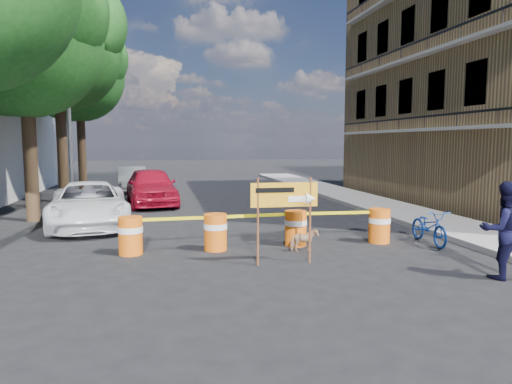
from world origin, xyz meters
name	(u,v)px	position (x,y,z in m)	size (l,w,h in m)	color
ground	(282,264)	(0.00, 0.00, 0.00)	(120.00, 120.00, 0.00)	black
sidewalk_east	(401,212)	(6.20, 6.00, 0.07)	(2.40, 40.00, 0.15)	gray
apartment_building	(506,63)	(12.00, 8.00, 6.00)	(8.00, 16.00, 12.00)	#93764A
tree_mid_a	(26,38)	(-6.74, 7.00, 6.01)	(5.25, 5.00, 8.68)	#332316
tree_mid_b	(59,47)	(-6.73, 12.00, 6.71)	(5.67, 5.40, 9.62)	#332316
tree_far	(80,76)	(-6.74, 17.00, 6.22)	(5.04, 4.80, 8.84)	#332316
streetlamp	(70,97)	(-5.93, 9.50, 4.38)	(1.25, 0.18, 8.00)	gray
barrel_far_left	(130,235)	(-3.28, 1.59, 0.47)	(0.58, 0.58, 0.90)	orange
barrel_mid_left	(215,231)	(-1.26, 1.62, 0.47)	(0.58, 0.58, 0.90)	orange
barrel_mid_right	(296,227)	(0.83, 1.73, 0.47)	(0.58, 0.58, 0.90)	orange
barrel_far_right	(379,225)	(3.09, 1.60, 0.47)	(0.58, 0.58, 0.90)	orange
detour_sign	(293,201)	(0.24, 0.00, 1.39)	(1.47, 0.28, 1.90)	#592D19
pedestrian	(504,230)	(3.96, -1.84, 0.95)	(0.93, 0.72, 1.90)	black
bicycle	(430,211)	(4.30, 1.20, 0.87)	(0.61, 0.91, 1.74)	#1441A8
dog	(304,240)	(0.83, 1.03, 0.28)	(0.30, 0.67, 0.56)	tan
suv_white	(89,204)	(-4.80, 5.60, 0.70)	(2.32, 5.03, 1.40)	white
sedan_red	(151,186)	(-3.00, 10.30, 0.80)	(1.89, 4.69, 1.60)	maroon
sedan_silver	(132,179)	(-4.12, 15.86, 0.68)	(1.43, 4.10, 1.35)	#A4A6AB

